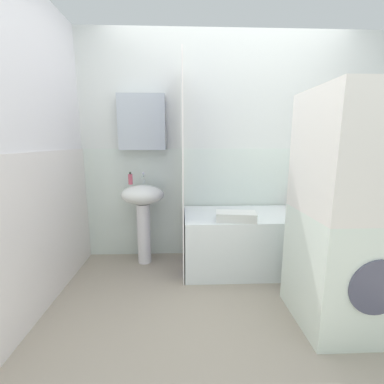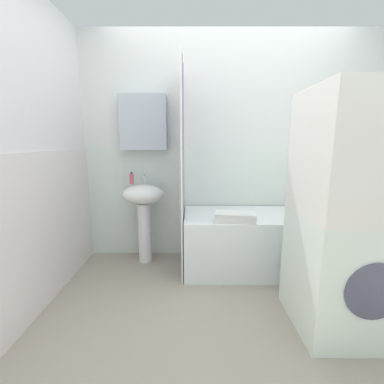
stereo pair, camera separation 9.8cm
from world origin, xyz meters
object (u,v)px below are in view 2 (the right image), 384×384
object	(u,v)px
sink	(144,206)
bathtub	(255,241)
towel_folded	(236,217)
soap_dispenser	(132,179)
shampoo_bottle	(306,201)
body_wash_bottle	(297,200)
washer_dryer_stack	(351,215)

from	to	relation	value
sink	bathtub	size ratio (longest dim) A/B	0.60
sink	towel_folded	xyz separation A→B (m)	(0.89, -0.37, -0.01)
sink	towel_folded	distance (m)	0.97
soap_dispenser	bathtub	world-z (taller)	soap_dispenser
towel_folded	sink	bearing A→B (deg)	157.28
shampoo_bottle	body_wash_bottle	bearing A→B (deg)	166.06
towel_folded	washer_dryer_stack	xyz separation A→B (m)	(0.64, -0.62, 0.19)
soap_dispenser	shampoo_bottle	bearing A→B (deg)	1.70
body_wash_bottle	soap_dispenser	bearing A→B (deg)	-177.42
bathtub	towel_folded	distance (m)	0.46
soap_dispenser	towel_folded	bearing A→B (deg)	-22.74
bathtub	towel_folded	bearing A→B (deg)	-136.93
sink	soap_dispenser	bearing A→B (deg)	157.15
soap_dispenser	body_wash_bottle	xyz separation A→B (m)	(1.76, 0.08, -0.24)
shampoo_bottle	towel_folded	bearing A→B (deg)	-150.27
bathtub	shampoo_bottle	size ratio (longest dim) A/B	7.93
washer_dryer_stack	body_wash_bottle	bearing A→B (deg)	84.90
sink	towel_folded	world-z (taller)	sink
towel_folded	washer_dryer_stack	world-z (taller)	washer_dryer_stack
sink	washer_dryer_stack	size ratio (longest dim) A/B	0.52
towel_folded	bathtub	bearing A→B (deg)	43.07
soap_dispenser	body_wash_bottle	bearing A→B (deg)	2.58
sink	body_wash_bottle	xyz separation A→B (m)	(1.64, 0.13, 0.04)
bathtub	washer_dryer_stack	size ratio (longest dim) A/B	0.88
sink	bathtub	xyz separation A→B (m)	(1.13, -0.15, -0.33)
sink	body_wash_bottle	size ratio (longest dim) A/B	4.56
body_wash_bottle	washer_dryer_stack	xyz separation A→B (m)	(-0.10, -1.12, 0.15)
soap_dispenser	washer_dryer_stack	distance (m)	1.96
shampoo_bottle	body_wash_bottle	world-z (taller)	body_wash_bottle
bathtub	washer_dryer_stack	bearing A→B (deg)	-64.41
soap_dispenser	shampoo_bottle	size ratio (longest dim) A/B	0.73
sink	body_wash_bottle	distance (m)	1.64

